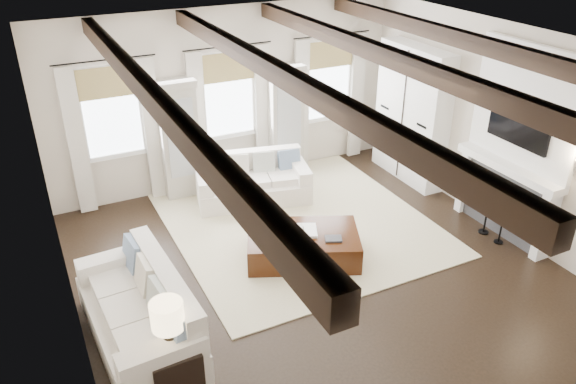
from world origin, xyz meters
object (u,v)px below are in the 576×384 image
sofa_left (144,315)px  side_table_back (174,179)px  ottoman (303,246)px  side_table_front (174,367)px  sofa_back (253,182)px

sofa_left → side_table_back: size_ratio=4.20×
side_table_back → ottoman: bearing=-69.2°
ottoman → side_table_back: 3.12m
sofa_left → ottoman: bearing=15.4°
ottoman → side_table_front: size_ratio=3.03×
side_table_front → side_table_back: size_ratio=1.00×
sofa_back → side_table_back: (-1.17, 0.89, -0.06)m
side_table_front → sofa_left: bearing=97.0°
sofa_back → sofa_left: 3.76m
sofa_back → sofa_left: bearing=-133.4°
sofa_back → side_table_back: bearing=142.8°
sofa_back → sofa_left: (-2.58, -2.73, 0.04)m
side_table_front → sofa_back: bearing=55.4°
ottoman → side_table_front: bearing=-122.8°
ottoman → sofa_back: bearing=112.6°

